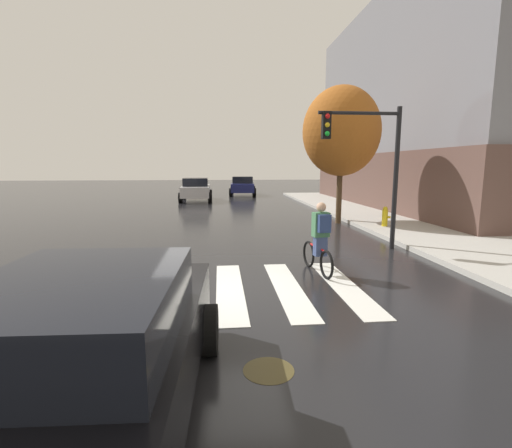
{
  "coord_description": "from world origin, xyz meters",
  "views": [
    {
      "loc": [
        -0.1,
        -7.28,
        2.51
      ],
      "look_at": [
        0.65,
        0.28,
        1.31
      ],
      "focal_mm": 25.97,
      "sensor_mm": 36.0,
      "label": 1
    }
  ],
  "objects_px": {
    "sedan_far": "(243,186)",
    "cyclist": "(320,239)",
    "manhole_cover": "(269,370)",
    "street_tree_near": "(341,132)",
    "sedan_near": "(88,356)",
    "sedan_mid": "(196,189)",
    "traffic_light_near": "(370,154)",
    "fire_hydrant": "(385,217)"
  },
  "relations": [
    {
      "from": "sedan_far",
      "to": "street_tree_near",
      "type": "relative_size",
      "value": 0.82
    },
    {
      "from": "cyclist",
      "to": "sedan_far",
      "type": "bearing_deg",
      "value": 90.69
    },
    {
      "from": "cyclist",
      "to": "fire_hydrant",
      "type": "relative_size",
      "value": 2.18
    },
    {
      "from": "manhole_cover",
      "to": "traffic_light_near",
      "type": "xyz_separation_m",
      "value": [
        3.82,
        6.39,
        2.86
      ]
    },
    {
      "from": "fire_hydrant",
      "to": "street_tree_near",
      "type": "relative_size",
      "value": 0.13
    },
    {
      "from": "traffic_light_near",
      "to": "street_tree_near",
      "type": "bearing_deg",
      "value": 80.95
    },
    {
      "from": "street_tree_near",
      "to": "fire_hydrant",
      "type": "bearing_deg",
      "value": -56.3
    },
    {
      "from": "fire_hydrant",
      "to": "street_tree_near",
      "type": "bearing_deg",
      "value": 123.7
    },
    {
      "from": "sedan_near",
      "to": "sedan_far",
      "type": "distance_m",
      "value": 28.75
    },
    {
      "from": "manhole_cover",
      "to": "sedan_far",
      "type": "relative_size",
      "value": 0.13
    },
    {
      "from": "sedan_mid",
      "to": "cyclist",
      "type": "relative_size",
      "value": 2.83
    },
    {
      "from": "sedan_mid",
      "to": "street_tree_near",
      "type": "xyz_separation_m",
      "value": [
        6.88,
        -11.36,
        3.1
      ]
    },
    {
      "from": "cyclist",
      "to": "street_tree_near",
      "type": "distance_m",
      "value": 8.67
    },
    {
      "from": "traffic_light_near",
      "to": "fire_hydrant",
      "type": "distance_m",
      "value": 4.51
    },
    {
      "from": "sedan_near",
      "to": "traffic_light_near",
      "type": "height_order",
      "value": "traffic_light_near"
    },
    {
      "from": "sedan_near",
      "to": "fire_hydrant",
      "type": "xyz_separation_m",
      "value": [
        7.68,
        10.61,
        -0.29
      ]
    },
    {
      "from": "sedan_mid",
      "to": "traffic_light_near",
      "type": "bearing_deg",
      "value": -69.82
    },
    {
      "from": "sedan_near",
      "to": "sedan_far",
      "type": "height_order",
      "value": "sedan_far"
    },
    {
      "from": "manhole_cover",
      "to": "sedan_far",
      "type": "height_order",
      "value": "sedan_far"
    },
    {
      "from": "manhole_cover",
      "to": "sedan_mid",
      "type": "height_order",
      "value": "sedan_mid"
    },
    {
      "from": "manhole_cover",
      "to": "sedan_far",
      "type": "distance_m",
      "value": 27.64
    },
    {
      "from": "manhole_cover",
      "to": "sedan_mid",
      "type": "distance_m",
      "value": 23.02
    },
    {
      "from": "sedan_near",
      "to": "fire_hydrant",
      "type": "relative_size",
      "value": 5.99
    },
    {
      "from": "manhole_cover",
      "to": "fire_hydrant",
      "type": "relative_size",
      "value": 0.82
    },
    {
      "from": "sedan_near",
      "to": "sedan_mid",
      "type": "bearing_deg",
      "value": 91.13
    },
    {
      "from": "sedan_near",
      "to": "cyclist",
      "type": "distance_m",
      "value": 6.06
    },
    {
      "from": "traffic_light_near",
      "to": "manhole_cover",
      "type": "bearing_deg",
      "value": -120.89
    },
    {
      "from": "traffic_light_near",
      "to": "cyclist",
      "type": "bearing_deg",
      "value": -131.16
    },
    {
      "from": "manhole_cover",
      "to": "traffic_light_near",
      "type": "relative_size",
      "value": 0.15
    },
    {
      "from": "sedan_near",
      "to": "fire_hydrant",
      "type": "bearing_deg",
      "value": 54.13
    },
    {
      "from": "sedan_mid",
      "to": "manhole_cover",
      "type": "bearing_deg",
      "value": -84.4
    },
    {
      "from": "manhole_cover",
      "to": "cyclist",
      "type": "distance_m",
      "value": 4.42
    },
    {
      "from": "traffic_light_near",
      "to": "street_tree_near",
      "type": "distance_m",
      "value": 5.32
    },
    {
      "from": "street_tree_near",
      "to": "sedan_near",
      "type": "bearing_deg",
      "value": -117.15
    },
    {
      "from": "sedan_near",
      "to": "street_tree_near",
      "type": "height_order",
      "value": "street_tree_near"
    },
    {
      "from": "street_tree_near",
      "to": "manhole_cover",
      "type": "bearing_deg",
      "value": -111.93
    },
    {
      "from": "sedan_near",
      "to": "manhole_cover",
      "type": "bearing_deg",
      "value": 28.86
    },
    {
      "from": "sedan_near",
      "to": "sedan_far",
      "type": "bearing_deg",
      "value": 83.6
    },
    {
      "from": "sedan_far",
      "to": "traffic_light_near",
      "type": "relative_size",
      "value": 1.14
    },
    {
      "from": "sedan_far",
      "to": "cyclist",
      "type": "xyz_separation_m",
      "value": [
        0.28,
        -23.61,
        0.01
      ]
    },
    {
      "from": "manhole_cover",
      "to": "street_tree_near",
      "type": "height_order",
      "value": "street_tree_near"
    },
    {
      "from": "traffic_light_near",
      "to": "fire_hydrant",
      "type": "xyz_separation_m",
      "value": [
        2.08,
        3.25,
        -2.33
      ]
    }
  ]
}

